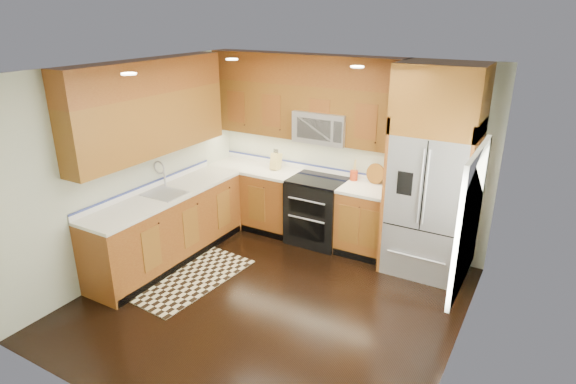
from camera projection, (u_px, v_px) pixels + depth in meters
The scene contains 16 objects.
ground at pixel (270, 302), 5.53m from camera, with size 4.00×4.00×0.00m, color black.
wall_back at pixel (345, 151), 6.68m from camera, with size 4.00×0.02×2.60m, color beige.
wall_left at pixel (133, 167), 6.00m from camera, with size 0.02×4.00×2.60m, color beige.
wall_right at pixel (466, 239), 4.13m from camera, with size 0.02×4.00×2.60m, color beige.
window at pixel (469, 219), 4.27m from camera, with size 0.04×1.10×1.30m.
base_cabinets at pixel (229, 217), 6.67m from camera, with size 2.85×3.00×0.90m.
countertop at pixel (241, 184), 6.53m from camera, with size 2.86×3.01×0.04m.
upper_cabinets at pixel (237, 102), 6.22m from camera, with size 2.85×3.00×1.15m.
range at pixel (317, 211), 6.83m from camera, with size 0.76×0.67×0.95m.
microwave at pixel (323, 127), 6.51m from camera, with size 0.76×0.40×0.42m.
refrigerator at pixel (432, 173), 5.78m from camera, with size 0.98×0.75×2.60m.
sink_faucet at pixel (164, 189), 6.17m from camera, with size 0.54×0.44×0.37m.
rug at pixel (187, 276), 6.04m from camera, with size 0.94×1.56×0.01m, color black.
knife_block at pixel (276, 161), 7.05m from camera, with size 0.11×0.16×0.31m.
utensil_crock at pixel (354, 173), 6.60m from camera, with size 0.13×0.13×0.30m.
cutting_board at pixel (375, 183), 6.51m from camera, with size 0.28×0.28×0.02m, color brown.
Camera 1 is at (2.53, -3.99, 3.14)m, focal length 30.00 mm.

